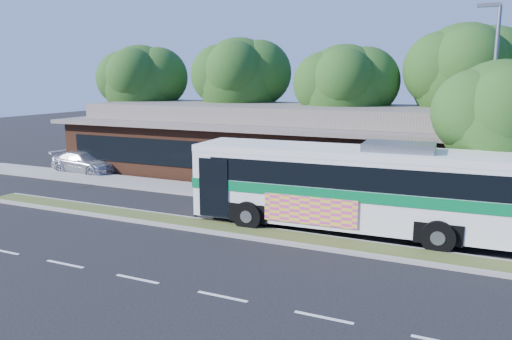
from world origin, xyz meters
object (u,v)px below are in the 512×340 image
object	(u,v)px
transit_bus	(356,182)
sidewalk_tree	(510,116)
lamp_post	(490,109)
sedan	(84,162)

from	to	relation	value
transit_bus	sidewalk_tree	xyz separation A→B (m)	(5.38, 3.70, 2.54)
lamp_post	transit_bus	distance (m)	6.40
lamp_post	sidewalk_tree	distance (m)	0.86
lamp_post	sedan	xyz separation A→B (m)	(-23.89, 1.80, -4.21)
lamp_post	transit_bus	xyz separation A→B (m)	(-4.64, -3.38, -2.84)
lamp_post	transit_bus	world-z (taller)	lamp_post
lamp_post	sidewalk_tree	bearing A→B (deg)	23.14
sedan	sidewalk_tree	world-z (taller)	sidewalk_tree
lamp_post	transit_bus	size ratio (longest dim) A/B	0.68
transit_bus	sedan	distance (m)	19.98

